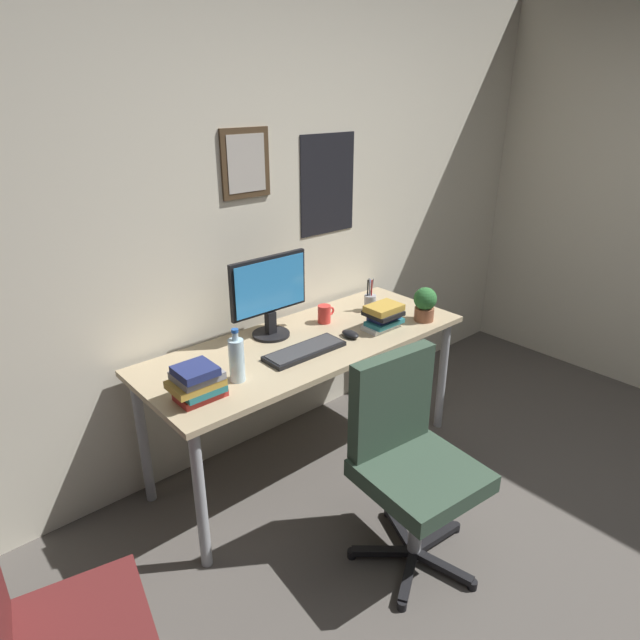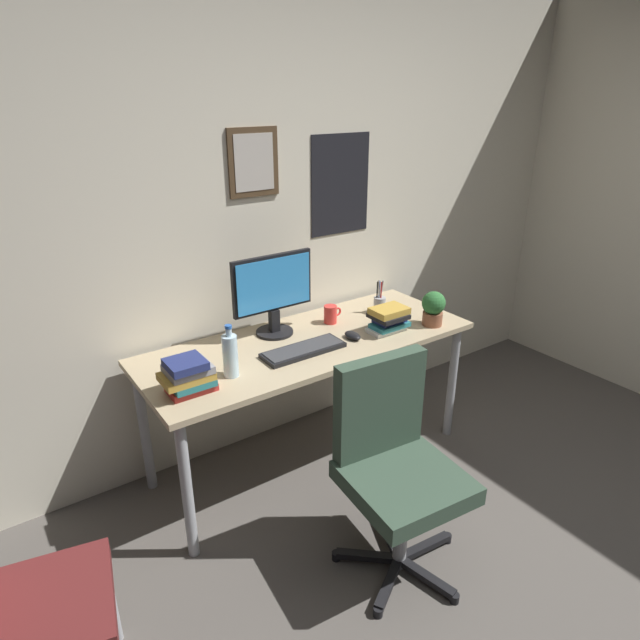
# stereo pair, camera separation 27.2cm
# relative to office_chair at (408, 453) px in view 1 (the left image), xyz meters

# --- Properties ---
(wall_back) EXTENTS (4.40, 0.10, 2.60)m
(wall_back) POSITION_rel_office_chair_xyz_m (0.27, 1.21, 0.77)
(wall_back) COLOR beige
(wall_back) RESTS_ON ground_plane
(desk) EXTENTS (1.78, 0.68, 0.75)m
(desk) POSITION_rel_office_chair_xyz_m (0.10, 0.79, 0.14)
(desk) COLOR tan
(desk) RESTS_ON ground_plane
(office_chair) EXTENTS (0.56, 0.57, 0.95)m
(office_chair) POSITION_rel_office_chair_xyz_m (0.00, 0.00, 0.00)
(office_chair) COLOR #334738
(office_chair) RESTS_ON ground_plane
(side_chair) EXTENTS (0.50, 0.50, 0.88)m
(side_chair) POSITION_rel_office_chair_xyz_m (-1.42, 0.15, -0.03)
(side_chair) COLOR #591E1E
(side_chair) RESTS_ON ground_plane
(monitor) EXTENTS (0.46, 0.20, 0.43)m
(monitor) POSITION_rel_office_chair_xyz_m (-0.00, 0.97, 0.46)
(monitor) COLOR black
(monitor) RESTS_ON desk
(keyboard) EXTENTS (0.43, 0.15, 0.03)m
(keyboard) POSITION_rel_office_chair_xyz_m (-0.00, 0.69, 0.23)
(keyboard) COLOR black
(keyboard) RESTS_ON desk
(computer_mouse) EXTENTS (0.06, 0.11, 0.04)m
(computer_mouse) POSITION_rel_office_chair_xyz_m (0.30, 0.67, 0.24)
(computer_mouse) COLOR black
(computer_mouse) RESTS_ON desk
(water_bottle) EXTENTS (0.07, 0.07, 0.25)m
(water_bottle) POSITION_rel_office_chair_xyz_m (-0.41, 0.67, 0.33)
(water_bottle) COLOR silver
(water_bottle) RESTS_ON desk
(coffee_mug_near) EXTENTS (0.11, 0.07, 0.10)m
(coffee_mug_near) POSITION_rel_office_chair_xyz_m (0.33, 0.91, 0.27)
(coffee_mug_near) COLOR red
(coffee_mug_near) RESTS_ON desk
(potted_plant) EXTENTS (0.13, 0.13, 0.20)m
(potted_plant) POSITION_rel_office_chair_xyz_m (0.77, 0.57, 0.32)
(potted_plant) COLOR brown
(potted_plant) RESTS_ON desk
(pen_cup) EXTENTS (0.07, 0.07, 0.20)m
(pen_cup) POSITION_rel_office_chair_xyz_m (0.65, 0.87, 0.27)
(pen_cup) COLOR #9EA0A5
(pen_cup) RESTS_ON desk
(book_stack_left) EXTENTS (0.23, 0.17, 0.16)m
(book_stack_left) POSITION_rel_office_chair_xyz_m (-0.62, 0.64, 0.30)
(book_stack_left) COLOR #B22D28
(book_stack_left) RESTS_ON desk
(book_stack_right) EXTENTS (0.22, 0.16, 0.14)m
(book_stack_right) POSITION_rel_office_chair_xyz_m (0.52, 0.64, 0.29)
(book_stack_right) COLOR silver
(book_stack_right) RESTS_ON desk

